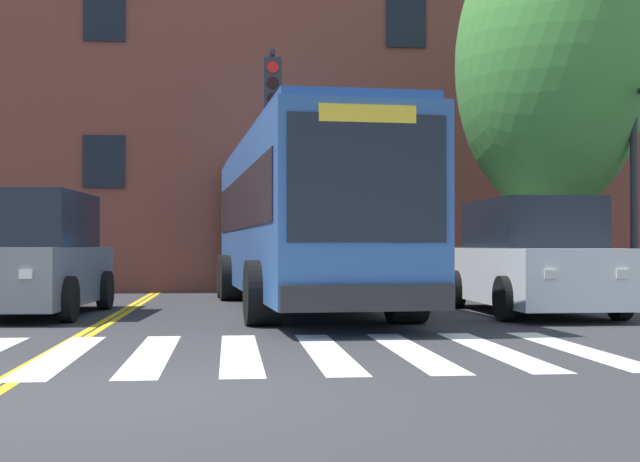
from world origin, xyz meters
The scene contains 11 objects.
ground_plane centered at (0.00, 0.00, 0.00)m, with size 120.00×120.00×0.00m, color #303033.
crosswalk centered at (-0.36, 2.82, 0.00)m, with size 11.69×4.14×0.01m.
lane_line_yellow_inner centered at (-1.08, 16.82, 0.00)m, with size 0.12×36.00×0.01m, color gold.
lane_line_yellow_outer centered at (-0.92, 16.82, 0.00)m, with size 0.12×36.00×0.01m, color gold.
city_bus centered at (2.41, 10.23, 1.85)m, with size 3.54×12.31×3.43m.
car_grey_near_lane centered at (-2.54, 8.80, 1.05)m, with size 2.46×4.89×2.22m.
car_white_far_lane centered at (6.55, 8.40, 1.01)m, with size 2.23×5.19×2.11m.
car_red_behind_bus centered at (1.39, 19.18, 0.83)m, with size 2.13×3.76×1.81m.
traffic_light_overhead centered at (1.80, 10.80, 3.57)m, with size 0.34×2.96×5.34m.
street_tree_curbside_large centered at (8.03, 11.40, 5.23)m, with size 4.80×4.90×8.59m.
building_facade centered at (1.69, 21.14, 7.00)m, with size 30.62×9.53×13.99m.
Camera 1 is at (1.11, -7.65, 1.27)m, focal length 50.00 mm.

